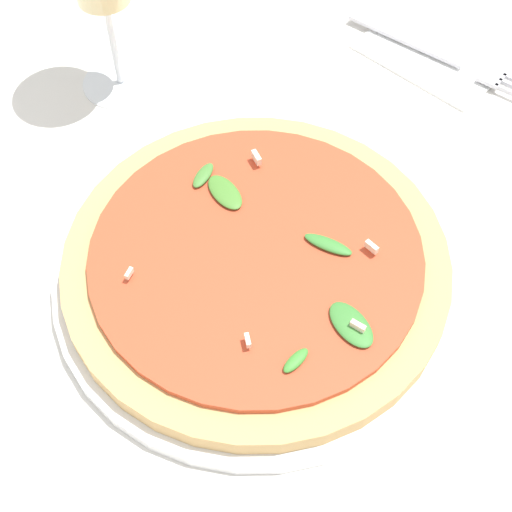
# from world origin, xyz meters

# --- Properties ---
(ground_plane) EXTENTS (6.00, 6.00, 0.00)m
(ground_plane) POSITION_xyz_m (0.00, 0.00, 0.00)
(ground_plane) COLOR silver
(pizza_arugula_main) EXTENTS (0.32, 0.32, 0.05)m
(pizza_arugula_main) POSITION_xyz_m (0.02, -0.01, 0.02)
(pizza_arugula_main) COLOR white
(pizza_arugula_main) RESTS_ON ground_plane
(napkin) EXTENTS (0.16, 0.13, 0.01)m
(napkin) POSITION_xyz_m (-0.13, 0.28, 0.00)
(napkin) COLOR white
(napkin) RESTS_ON ground_plane
(fork) EXTENTS (0.20, 0.10, 0.00)m
(fork) POSITION_xyz_m (-0.13, 0.28, 0.01)
(fork) COLOR silver
(fork) RESTS_ON ground_plane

